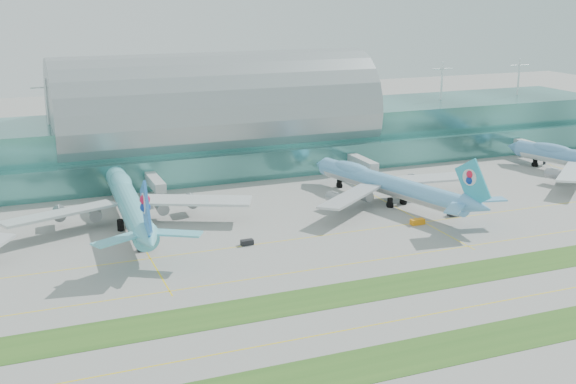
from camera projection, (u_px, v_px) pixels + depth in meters
name	position (u px, v px, depth m)	size (l,w,h in m)	color
ground	(378.00, 292.00, 161.54)	(700.00, 700.00, 0.00)	gray
terminal	(216.00, 130.00, 272.91)	(340.00, 69.10, 36.00)	#3D7A75
grass_strip_near	(449.00, 348.00, 136.48)	(420.00, 12.00, 0.08)	#2D591E
grass_strip_far	(374.00, 289.00, 163.32)	(420.00, 12.00, 0.08)	#2D591E
taxiline_b	(411.00, 318.00, 149.01)	(420.00, 0.35, 0.01)	yellow
taxiline_c	(343.00, 265.00, 177.64)	(420.00, 0.35, 0.01)	yellow
taxiline_d	(308.00, 237.00, 197.33)	(420.00, 0.35, 0.01)	yellow
airliner_b	(129.00, 202.00, 206.42)	(70.69, 80.25, 22.09)	#5DC0CE
airliner_c	(388.00, 183.00, 227.91)	(63.56, 73.53, 20.61)	#65ABDF
gse_c	(145.00, 248.00, 187.45)	(3.77, 1.97, 1.48)	black
gse_d	(247.00, 242.00, 191.46)	(3.29, 1.81, 1.40)	black
gse_e	(417.00, 222.00, 208.05)	(4.11, 1.93, 1.60)	orange
gse_f	(454.00, 213.00, 216.11)	(3.98, 2.15, 1.80)	black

